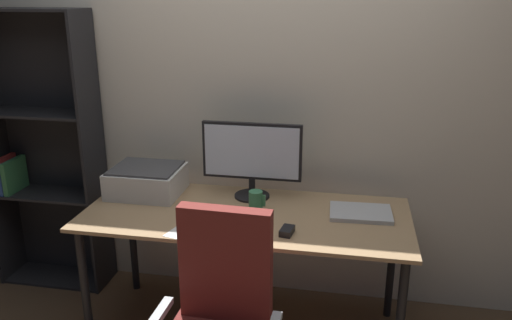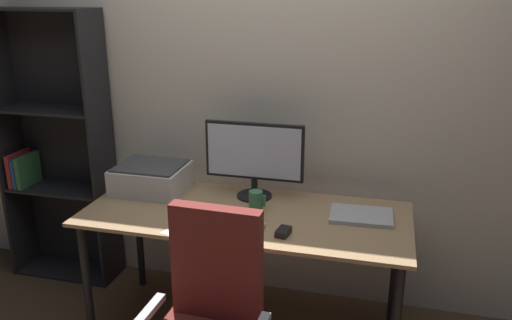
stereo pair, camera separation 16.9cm
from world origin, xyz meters
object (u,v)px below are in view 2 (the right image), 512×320
object	(u,v)px
laptop	(361,216)
bookshelf	(57,150)
keyboard	(236,226)
coffee_mug	(256,201)
desk	(246,226)
monitor	(254,155)
printer	(151,178)
mouse	(283,232)

from	to	relation	value
laptop	bookshelf	size ratio (longest dim) A/B	0.18
keyboard	coffee_mug	bearing A→B (deg)	79.28
desk	monitor	xyz separation A→B (m)	(-0.01, 0.22, 0.33)
monitor	printer	bearing A→B (deg)	-174.56
desk	keyboard	world-z (taller)	keyboard
desk	keyboard	bearing A→B (deg)	-88.93
printer	mouse	bearing A→B (deg)	-23.33
mouse	laptop	xyz separation A→B (m)	(0.35, 0.30, -0.01)
mouse	laptop	size ratio (longest dim) A/B	0.30
coffee_mug	bookshelf	distance (m)	1.47
bookshelf	mouse	bearing A→B (deg)	-19.37
mouse	bookshelf	xyz separation A→B (m)	(-1.63, 0.57, 0.11)
keyboard	coffee_mug	world-z (taller)	coffee_mug
keyboard	coffee_mug	distance (m)	0.24
mouse	bookshelf	size ratio (longest dim) A/B	0.05
coffee_mug	bookshelf	xyz separation A→B (m)	(-1.43, 0.33, 0.07)
monitor	coffee_mug	bearing A→B (deg)	-72.60
printer	desk	bearing A→B (deg)	-14.94
mouse	bookshelf	distance (m)	1.73
monitor	coffee_mug	distance (m)	0.27
keyboard	bookshelf	distance (m)	1.50
coffee_mug	printer	size ratio (longest dim) A/B	0.27
mouse	coffee_mug	bearing A→B (deg)	137.76
coffee_mug	printer	world-z (taller)	printer
desk	printer	xyz separation A→B (m)	(-0.62, 0.16, 0.16)
monitor	keyboard	size ratio (longest dim) A/B	1.93
laptop	bookshelf	distance (m)	2.01
laptop	keyboard	bearing A→B (deg)	-157.22
keyboard	laptop	world-z (taller)	laptop
printer	coffee_mug	bearing A→B (deg)	-10.65
monitor	laptop	bearing A→B (deg)	-12.50
coffee_mug	laptop	world-z (taller)	coffee_mug
desk	mouse	world-z (taller)	mouse
desk	printer	size ratio (longest dim) A/B	4.31
keyboard	laptop	size ratio (longest dim) A/B	0.91
mouse	printer	bearing A→B (deg)	165.49
monitor	mouse	distance (m)	0.55
coffee_mug	printer	distance (m)	0.68
desk	coffee_mug	world-z (taller)	coffee_mug
desk	coffee_mug	xyz separation A→B (m)	(0.05, 0.04, 0.13)
printer	bookshelf	xyz separation A→B (m)	(-0.77, 0.20, 0.05)
monitor	mouse	world-z (taller)	monitor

